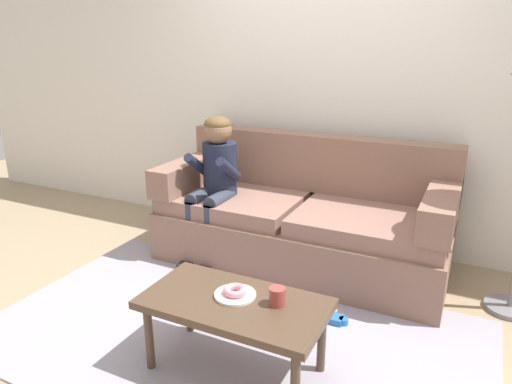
{
  "coord_description": "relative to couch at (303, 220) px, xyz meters",
  "views": [
    {
      "loc": [
        1.15,
        -2.26,
        1.62
      ],
      "look_at": [
        -0.17,
        0.45,
        0.65
      ],
      "focal_mm": 32.73,
      "sensor_mm": 36.0,
      "label": 1
    }
  ],
  "objects": [
    {
      "name": "ground",
      "position": [
        -0.02,
        -0.85,
        -0.34
      ],
      "size": [
        10.0,
        10.0,
        0.0
      ],
      "primitive_type": "plane",
      "color": "#9E896B"
    },
    {
      "name": "coffee_table",
      "position": [
        0.14,
        -1.34,
        0.02
      ],
      "size": [
        0.92,
        0.48,
        0.41
      ],
      "color": "#4C3828",
      "rests_on": "ground"
    },
    {
      "name": "couch",
      "position": [
        0.0,
        0.0,
        0.0
      ],
      "size": [
        2.12,
        0.9,
        0.94
      ],
      "color": "#846051",
      "rests_on": "ground"
    },
    {
      "name": "plate",
      "position": [
        0.13,
        -1.3,
        0.08
      ],
      "size": [
        0.21,
        0.21,
        0.01
      ],
      "primitive_type": "cylinder",
      "color": "white",
      "rests_on": "coffee_table"
    },
    {
      "name": "donut",
      "position": [
        0.13,
        -1.3,
        0.1
      ],
      "size": [
        0.16,
        0.16,
        0.04
      ],
      "primitive_type": "torus",
      "rotation": [
        0.0,
        0.0,
        2.61
      ],
      "color": "pink",
      "rests_on": "plate"
    },
    {
      "name": "wall_back",
      "position": [
        -0.02,
        0.55,
        1.06
      ],
      "size": [
        8.0,
        0.1,
        2.8
      ],
      "primitive_type": "cube",
      "color": "silver",
      "rests_on": "ground"
    },
    {
      "name": "mug",
      "position": [
        0.35,
        -1.28,
        0.12
      ],
      "size": [
        0.08,
        0.08,
        0.09
      ],
      "primitive_type": "cylinder",
      "color": "#993D38",
      "rests_on": "coffee_table"
    },
    {
      "name": "person_child",
      "position": [
        -0.64,
        -0.21,
        0.33
      ],
      "size": [
        0.34,
        0.58,
        1.1
      ],
      "color": "#1E2338",
      "rests_on": "ground"
    },
    {
      "name": "area_rug",
      "position": [
        -0.02,
        -1.1,
        -0.34
      ],
      "size": [
        2.83,
        1.66,
        0.01
      ],
      "primitive_type": "cube",
      "color": "#9993A3",
      "rests_on": "ground"
    },
    {
      "name": "toy_controller",
      "position": [
        0.45,
        -0.71,
        -0.32
      ],
      "size": [
        0.23,
        0.09,
        0.05
      ],
      "rotation": [
        0.0,
        0.0,
        -0.16
      ],
      "color": "blue",
      "rests_on": "ground"
    }
  ]
}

